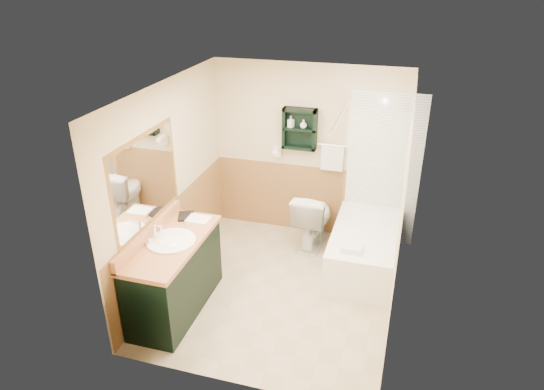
# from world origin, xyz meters

# --- Properties ---
(floor) EXTENTS (3.00, 3.00, 0.00)m
(floor) POSITION_xyz_m (0.00, 0.00, 0.00)
(floor) COLOR #C2AA8E
(floor) RESTS_ON ground
(back_wall) EXTENTS (2.60, 0.04, 2.40)m
(back_wall) POSITION_xyz_m (0.00, 1.52, 1.20)
(back_wall) COLOR #F0E4BC
(back_wall) RESTS_ON ground
(left_wall) EXTENTS (0.04, 3.00, 2.40)m
(left_wall) POSITION_xyz_m (-1.32, 0.00, 1.20)
(left_wall) COLOR #F0E4BC
(left_wall) RESTS_ON ground
(right_wall) EXTENTS (0.04, 3.00, 2.40)m
(right_wall) POSITION_xyz_m (1.32, 0.00, 1.20)
(right_wall) COLOR #F0E4BC
(right_wall) RESTS_ON ground
(ceiling) EXTENTS (2.60, 3.00, 0.04)m
(ceiling) POSITION_xyz_m (0.00, 0.00, 2.42)
(ceiling) COLOR white
(ceiling) RESTS_ON back_wall
(wainscot_left) EXTENTS (2.98, 2.98, 1.00)m
(wainscot_left) POSITION_xyz_m (-1.29, 0.00, 0.50)
(wainscot_left) COLOR #AD7346
(wainscot_left) RESTS_ON left_wall
(wainscot_back) EXTENTS (2.58, 2.58, 1.00)m
(wainscot_back) POSITION_xyz_m (0.00, 1.49, 0.50)
(wainscot_back) COLOR #AD7346
(wainscot_back) RESTS_ON back_wall
(mirror_frame) EXTENTS (1.30, 1.30, 1.00)m
(mirror_frame) POSITION_xyz_m (-1.27, -0.55, 1.50)
(mirror_frame) COLOR olive
(mirror_frame) RESTS_ON left_wall
(mirror_glass) EXTENTS (1.20, 1.20, 0.90)m
(mirror_glass) POSITION_xyz_m (-1.27, -0.55, 1.50)
(mirror_glass) COLOR white
(mirror_glass) RESTS_ON left_wall
(tile_right) EXTENTS (1.50, 1.50, 2.10)m
(tile_right) POSITION_xyz_m (1.28, 0.75, 1.05)
(tile_right) COLOR white
(tile_right) RESTS_ON right_wall
(tile_back) EXTENTS (0.95, 0.95, 2.10)m
(tile_back) POSITION_xyz_m (1.03, 1.48, 1.05)
(tile_back) COLOR white
(tile_back) RESTS_ON back_wall
(tile_accent) EXTENTS (1.50, 1.50, 0.10)m
(tile_accent) POSITION_xyz_m (1.27, 0.75, 1.90)
(tile_accent) COLOR #13442F
(tile_accent) RESTS_ON right_wall
(wall_shelf) EXTENTS (0.45, 0.15, 0.55)m
(wall_shelf) POSITION_xyz_m (-0.10, 1.41, 1.55)
(wall_shelf) COLOR black
(wall_shelf) RESTS_ON back_wall
(hair_dryer) EXTENTS (0.10, 0.24, 0.18)m
(hair_dryer) POSITION_xyz_m (-0.40, 1.43, 1.20)
(hair_dryer) COLOR white
(hair_dryer) RESTS_ON back_wall
(towel_bar) EXTENTS (0.40, 0.06, 0.40)m
(towel_bar) POSITION_xyz_m (0.35, 1.45, 1.35)
(towel_bar) COLOR white
(towel_bar) RESTS_ON back_wall
(curtain_rod) EXTENTS (0.03, 1.60, 0.03)m
(curtain_rod) POSITION_xyz_m (0.53, 0.75, 2.00)
(curtain_rod) COLOR silver
(curtain_rod) RESTS_ON back_wall
(shower_curtain) EXTENTS (1.05, 1.05, 1.70)m
(shower_curtain) POSITION_xyz_m (0.53, 0.92, 1.15)
(shower_curtain) COLOR beige
(shower_curtain) RESTS_ON curtain_rod
(vanity) EXTENTS (0.59, 1.38, 0.87)m
(vanity) POSITION_xyz_m (-0.99, -0.65, 0.44)
(vanity) COLOR black
(vanity) RESTS_ON ground
(bathtub) EXTENTS (0.81, 1.50, 0.54)m
(bathtub) POSITION_xyz_m (0.93, 0.74, 0.27)
(bathtub) COLOR white
(bathtub) RESTS_ON ground
(toilet) EXTENTS (0.51, 0.83, 0.78)m
(toilet) POSITION_xyz_m (0.18, 1.13, 0.39)
(toilet) COLOR white
(toilet) RESTS_ON ground
(counter_towel) EXTENTS (0.25, 0.20, 0.04)m
(counter_towel) POSITION_xyz_m (-0.89, -0.17, 0.89)
(counter_towel) COLOR white
(counter_towel) RESTS_ON vanity
(vanity_book) EXTENTS (0.17, 0.08, 0.23)m
(vanity_book) POSITION_xyz_m (-1.16, -0.14, 0.99)
(vanity_book) COLOR black
(vanity_book) RESTS_ON vanity
(tub_towel) EXTENTS (0.24, 0.20, 0.07)m
(tub_towel) POSITION_xyz_m (0.81, 0.23, 0.57)
(tub_towel) COLOR white
(tub_towel) RESTS_ON bathtub
(soap_bottle_a) EXTENTS (0.12, 0.17, 0.07)m
(soap_bottle_a) POSITION_xyz_m (-0.22, 1.40, 1.60)
(soap_bottle_a) COLOR white
(soap_bottle_a) RESTS_ON wall_shelf
(soap_bottle_b) EXTENTS (0.13, 0.14, 0.09)m
(soap_bottle_b) POSITION_xyz_m (-0.05, 1.40, 1.61)
(soap_bottle_b) COLOR white
(soap_bottle_b) RESTS_ON wall_shelf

